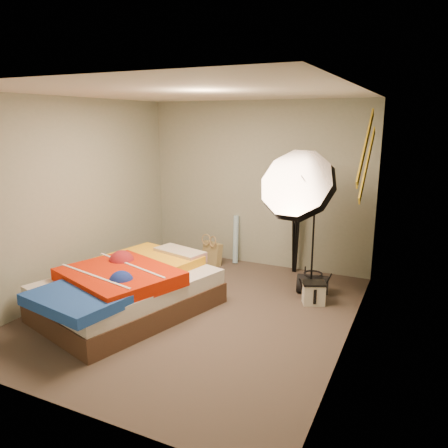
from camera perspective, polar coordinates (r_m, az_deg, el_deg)
The scene contains 15 objects.
floor at distance 5.30m, azimuth -3.82°, elevation -11.32°, with size 4.00×4.00×0.00m, color brown.
ceiling at distance 4.82m, azimuth -4.30°, elevation 16.75°, with size 4.00×4.00×0.00m, color silver.
wall_back at distance 6.70m, azimuth 4.35°, elevation 5.12°, with size 3.50×3.50×0.00m, color #969A8A.
wall_front at distance 3.37m, azimuth -20.91°, elevation -4.23°, with size 3.50×3.50×0.00m, color #969A8A.
wall_left at distance 5.95m, azimuth -18.94°, elevation 3.36°, with size 4.00×4.00×0.00m, color #969A8A.
wall_right at distance 4.35m, azimuth 16.51°, elevation 0.00°, with size 4.00×4.00×0.00m, color #969A8A.
tote_bag at distance 6.86m, azimuth -1.57°, elevation -3.85°, with size 0.35×0.11×0.35m, color tan.
wrapping_roll at distance 6.91m, azimuth 1.55°, elevation -2.01°, with size 0.09×0.09×0.75m, color #4E9DCC.
camera_case at distance 5.56m, azimuth 11.62°, elevation -8.92°, with size 0.26×0.19×0.26m, color beige.
duffel_bag at distance 5.88m, azimuth 11.49°, elevation -7.70°, with size 0.25×0.25×0.40m, color black.
wall_stripe_upper at distance 4.84m, azimuth 17.98°, elevation 9.62°, with size 0.02×1.10×0.10m, color gold.
wall_stripe_lower at distance 5.11m, azimuth 18.19°, elevation 7.52°, with size 0.02×1.10×0.10m, color gold.
bed at distance 5.29m, azimuth -12.41°, elevation -8.28°, with size 1.86×2.36×0.58m.
photo_umbrella at distance 5.39m, azimuth 9.81°, elevation 4.70°, with size 1.21×0.94×1.98m.
camera_tripod at distance 6.45m, azimuth 9.41°, elevation 0.56°, with size 0.09×0.09×1.39m.
Camera 1 is at (2.36, -4.20, 2.23)m, focal length 35.00 mm.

